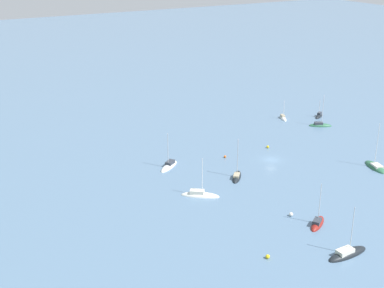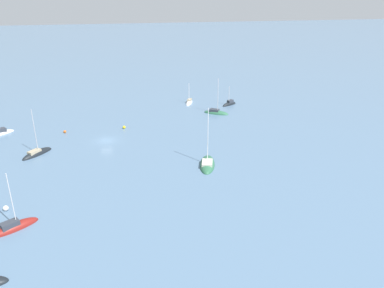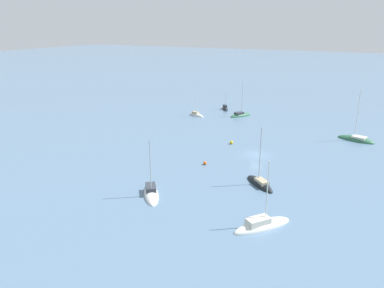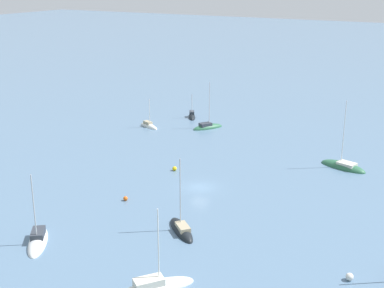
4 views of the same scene
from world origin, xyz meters
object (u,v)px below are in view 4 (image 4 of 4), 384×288
(sailboat_4, at_px, (38,241))
(sailboat_2, at_px, (192,117))
(sailboat_0, at_px, (343,167))
(sailboat_7, at_px, (208,128))
(sailboat_8, at_px, (181,231))
(mooring_buoy_0, at_px, (125,198))
(mooring_buoy_2, at_px, (175,169))
(sailboat_1, at_px, (149,126))
(sailboat_3, at_px, (155,288))
(mooring_buoy_1, at_px, (349,277))

(sailboat_4, bearing_deg, sailboat_2, 154.70)
(sailboat_0, bearing_deg, sailboat_4, 75.69)
(sailboat_7, bearing_deg, sailboat_8, -124.10)
(mooring_buoy_0, distance_m, mooring_buoy_2, 13.70)
(sailboat_1, xyz_separation_m, mooring_buoy_0, (-18.14, 33.29, 0.22))
(sailboat_1, relative_size, sailboat_4, 0.70)
(sailboat_4, relative_size, mooring_buoy_0, 15.05)
(sailboat_1, xyz_separation_m, sailboat_8, (-29.80, 37.56, -0.01))
(sailboat_4, bearing_deg, sailboat_8, 91.86)
(sailboat_3, bearing_deg, mooring_buoy_0, 80.92)
(sailboat_0, relative_size, sailboat_3, 1.25)
(sailboat_0, bearing_deg, mooring_buoy_1, 121.03)
(sailboat_0, height_order, mooring_buoy_1, sailboat_0)
(sailboat_4, distance_m, sailboat_8, 17.36)
(sailboat_3, xyz_separation_m, sailboat_8, (4.09, -12.42, -0.03))
(sailboat_4, xyz_separation_m, mooring_buoy_2, (-1.77, -28.82, 0.23))
(sailboat_4, height_order, mooring_buoy_1, sailboat_4)
(sailboat_0, height_order, mooring_buoy_2, sailboat_0)
(sailboat_3, relative_size, sailboat_8, 0.94)
(sailboat_0, distance_m, sailboat_7, 32.12)
(sailboat_0, xyz_separation_m, sailboat_3, (7.76, 45.19, 0.05))
(mooring_buoy_1, xyz_separation_m, mooring_buoy_2, (32.77, -19.00, -0.05))
(sailboat_0, distance_m, sailboat_2, 40.73)
(sailboat_7, bearing_deg, mooring_buoy_2, -132.16)
(sailboat_2, distance_m, sailboat_8, 54.97)
(sailboat_2, xyz_separation_m, sailboat_7, (-7.00, 5.87, -0.01))
(sailboat_7, bearing_deg, sailboat_1, 147.21)
(mooring_buoy_0, bearing_deg, mooring_buoy_1, 170.76)
(sailboat_7, distance_m, mooring_buoy_0, 39.09)
(sailboat_1, bearing_deg, mooring_buoy_1, -13.76)
(sailboat_1, bearing_deg, sailboat_2, 92.97)
(mooring_buoy_2, bearing_deg, sailboat_4, 86.49)
(sailboat_3, relative_size, mooring_buoy_2, 13.55)
(sailboat_8, xyz_separation_m, mooring_buoy_1, (-20.99, 1.03, 0.32))
(sailboat_0, xyz_separation_m, sailboat_7, (30.53, -9.97, 0.03))
(sailboat_1, distance_m, sailboat_3, 60.40)
(sailboat_0, bearing_deg, sailboat_3, 96.16)
(sailboat_0, xyz_separation_m, mooring_buoy_0, (23.52, 28.49, 0.24))
(sailboat_1, distance_m, sailboat_2, 11.79)
(sailboat_4, height_order, mooring_buoy_0, sailboat_4)
(sailboat_0, height_order, sailboat_1, sailboat_0)
(sailboat_0, xyz_separation_m, mooring_buoy_1, (-9.13, 33.80, 0.34))
(sailboat_7, bearing_deg, sailboat_3, -125.28)
(sailboat_1, bearing_deg, sailboat_0, 16.90)
(sailboat_0, distance_m, mooring_buoy_0, 36.95)
(sailboat_1, bearing_deg, mooring_buoy_0, -37.94)
(sailboat_8, bearing_deg, sailboat_0, -68.44)
(sailboat_3, xyz_separation_m, mooring_buoy_1, (-16.89, -11.39, 0.29))
(sailboat_3, height_order, mooring_buoy_1, sailboat_3)
(sailboat_1, height_order, sailboat_2, sailboat_1)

